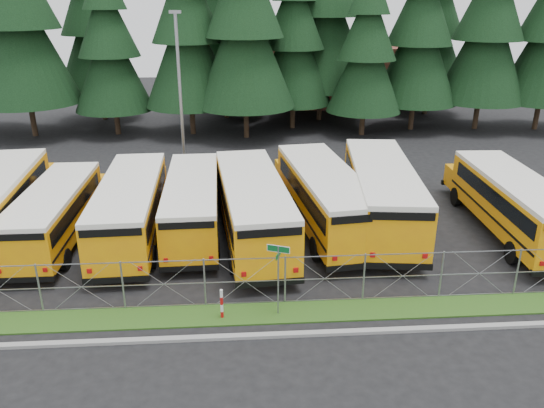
{
  "coord_description": "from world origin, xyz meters",
  "views": [
    {
      "loc": [
        -2.67,
        -18.36,
        10.95
      ],
      "look_at": [
        -1.15,
        4.0,
        2.11
      ],
      "focal_mm": 35.0,
      "sensor_mm": 36.0,
      "label": 1
    }
  ],
  "objects_px": {
    "bus_4": "(252,208)",
    "bus_6": "(380,195)",
    "striped_bollard": "(222,304)",
    "street_sign": "(278,265)",
    "bus_east": "(509,204)",
    "bus_2": "(132,209)",
    "bus_1": "(57,214)",
    "bus_5": "(323,198)",
    "bus_3": "(193,205)",
    "light_standard": "(180,90)"
  },
  "relations": [
    {
      "from": "bus_5",
      "to": "street_sign",
      "type": "xyz_separation_m",
      "value": [
        -2.83,
        -7.78,
        0.48
      ]
    },
    {
      "from": "bus_4",
      "to": "bus_6",
      "type": "distance_m",
      "value": 6.59
    },
    {
      "from": "bus_1",
      "to": "street_sign",
      "type": "height_order",
      "value": "street_sign"
    },
    {
      "from": "bus_4",
      "to": "bus_2",
      "type": "bearing_deg",
      "value": 170.08
    },
    {
      "from": "bus_2",
      "to": "light_standard",
      "type": "relative_size",
      "value": 1.11
    },
    {
      "from": "bus_1",
      "to": "striped_bollard",
      "type": "relative_size",
      "value": 8.55
    },
    {
      "from": "bus_east",
      "to": "light_standard",
      "type": "xyz_separation_m",
      "value": [
        -16.58,
        10.15,
        4.02
      ]
    },
    {
      "from": "bus_1",
      "to": "bus_6",
      "type": "distance_m",
      "value": 15.67
    },
    {
      "from": "bus_6",
      "to": "light_standard",
      "type": "relative_size",
      "value": 1.22
    },
    {
      "from": "bus_5",
      "to": "bus_6",
      "type": "xyz_separation_m",
      "value": [
        2.94,
        0.1,
        0.07
      ]
    },
    {
      "from": "bus_2",
      "to": "bus_east",
      "type": "bearing_deg",
      "value": -4.38
    },
    {
      "from": "light_standard",
      "to": "bus_4",
      "type": "bearing_deg",
      "value": -67.78
    },
    {
      "from": "bus_east",
      "to": "light_standard",
      "type": "distance_m",
      "value": 19.85
    },
    {
      "from": "bus_4",
      "to": "bus_5",
      "type": "relative_size",
      "value": 1.0
    },
    {
      "from": "bus_4",
      "to": "bus_east",
      "type": "height_order",
      "value": "bus_4"
    },
    {
      "from": "bus_2",
      "to": "street_sign",
      "type": "distance_m",
      "value": 9.64
    },
    {
      "from": "bus_4",
      "to": "striped_bollard",
      "type": "relative_size",
      "value": 9.85
    },
    {
      "from": "bus_1",
      "to": "bus_east",
      "type": "distance_m",
      "value": 21.69
    },
    {
      "from": "bus_4",
      "to": "bus_5",
      "type": "distance_m",
      "value": 3.71
    },
    {
      "from": "bus_east",
      "to": "striped_bollard",
      "type": "distance_m",
      "value": 15.38
    },
    {
      "from": "bus_2",
      "to": "street_sign",
      "type": "height_order",
      "value": "bus_2"
    },
    {
      "from": "bus_3",
      "to": "street_sign",
      "type": "distance_m",
      "value": 8.51
    },
    {
      "from": "bus_1",
      "to": "bus_2",
      "type": "bearing_deg",
      "value": 1.85
    },
    {
      "from": "bus_5",
      "to": "striped_bollard",
      "type": "distance_m",
      "value": 9.34
    },
    {
      "from": "bus_2",
      "to": "bus_east",
      "type": "relative_size",
      "value": 1.0
    },
    {
      "from": "bus_1",
      "to": "striped_bollard",
      "type": "bearing_deg",
      "value": -42.63
    },
    {
      "from": "bus_4",
      "to": "bus_6",
      "type": "relative_size",
      "value": 0.96
    },
    {
      "from": "bus_east",
      "to": "bus_5",
      "type": "bearing_deg",
      "value": 173.97
    },
    {
      "from": "bus_5",
      "to": "street_sign",
      "type": "relative_size",
      "value": 4.21
    },
    {
      "from": "bus_1",
      "to": "bus_3",
      "type": "bearing_deg",
      "value": 5.79
    },
    {
      "from": "striped_bollard",
      "to": "bus_2",
      "type": "bearing_deg",
      "value": 120.97
    },
    {
      "from": "bus_3",
      "to": "striped_bollard",
      "type": "relative_size",
      "value": 8.9
    },
    {
      "from": "bus_east",
      "to": "striped_bollard",
      "type": "height_order",
      "value": "bus_east"
    },
    {
      "from": "bus_3",
      "to": "bus_5",
      "type": "height_order",
      "value": "bus_5"
    },
    {
      "from": "bus_5",
      "to": "bus_east",
      "type": "distance_m",
      "value": 9.06
    },
    {
      "from": "bus_east",
      "to": "bus_4",
      "type": "bearing_deg",
      "value": -178.87
    },
    {
      "from": "bus_east",
      "to": "bus_2",
      "type": "bearing_deg",
      "value": -180.0
    },
    {
      "from": "bus_3",
      "to": "bus_4",
      "type": "relative_size",
      "value": 0.9
    },
    {
      "from": "striped_bollard",
      "to": "light_standard",
      "type": "relative_size",
      "value": 0.12
    },
    {
      "from": "street_sign",
      "to": "light_standard",
      "type": "xyz_separation_m",
      "value": [
        -4.78,
        16.65,
        3.47
      ]
    },
    {
      "from": "bus_2",
      "to": "bus_6",
      "type": "relative_size",
      "value": 0.91
    },
    {
      "from": "striped_bollard",
      "to": "street_sign",
      "type": "bearing_deg",
      "value": 3.74
    },
    {
      "from": "bus_1",
      "to": "bus_6",
      "type": "bearing_deg",
      "value": 2.92
    },
    {
      "from": "bus_3",
      "to": "light_standard",
      "type": "relative_size",
      "value": 1.05
    },
    {
      "from": "bus_4",
      "to": "bus_5",
      "type": "height_order",
      "value": "bus_5"
    },
    {
      "from": "bus_2",
      "to": "bus_5",
      "type": "height_order",
      "value": "bus_5"
    },
    {
      "from": "bus_6",
      "to": "street_sign",
      "type": "bearing_deg",
      "value": -119.38
    },
    {
      "from": "street_sign",
      "to": "bus_4",
      "type": "bearing_deg",
      "value": 96.15
    },
    {
      "from": "bus_2",
      "to": "bus_6",
      "type": "distance_m",
      "value": 12.21
    },
    {
      "from": "bus_1",
      "to": "street_sign",
      "type": "bearing_deg",
      "value": -35.62
    }
  ]
}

